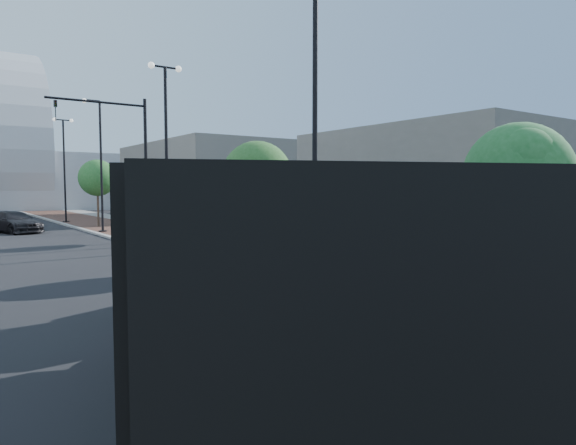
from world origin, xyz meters
TOP-DOWN VIEW (x-y plane):
  - sidewalk at (3.50, 40.00)m, footprint 7.00×140.00m
  - concrete_strip at (6.20, 40.00)m, footprint 2.40×140.00m
  - curb at (0.00, 40.00)m, footprint 0.30×140.00m
  - dump_truck at (-4.43, 6.13)m, footprint 7.16×13.24m
  - white_sedan at (-2.95, 8.95)m, footprint 3.45×5.36m
  - dark_car_far at (-4.43, 38.09)m, footprint 3.78×5.62m
  - pedestrian at (4.42, 6.66)m, footprint 0.73×0.60m
  - streetlight_1 at (0.49, 10.00)m, footprint 1.44×0.56m
  - streetlight_2 at (0.60, 22.00)m, footprint 1.72×0.56m
  - streetlight_3 at (0.49, 34.00)m, footprint 1.44×0.56m
  - streetlight_4 at (0.60, 46.00)m, footprint 1.72×0.56m
  - traffic_mast at (-0.30, 25.00)m, footprint 5.09×0.20m
  - tree_0 at (1.65, 4.02)m, footprint 2.42×2.38m
  - tree_1 at (1.65, 15.02)m, footprint 2.84×2.84m
  - tree_2 at (1.65, 27.02)m, footprint 2.37×2.31m
  - tree_3 at (1.65, 39.02)m, footprint 2.87×2.87m
  - commercial_block_ne at (16.00, 50.00)m, footprint 12.00×22.00m
  - commercial_block_e at (18.00, 20.00)m, footprint 10.00×16.00m
  - utility_cover_1 at (2.40, 8.00)m, footprint 0.50×0.50m
  - utility_cover_2 at (2.40, 19.00)m, footprint 0.50×0.50m

SIDE VIEW (x-z plane):
  - sidewalk at x=3.50m, z-range 0.00..0.12m
  - concrete_strip at x=6.20m, z-range 0.00..0.13m
  - curb at x=0.00m, z-range 0.00..0.14m
  - utility_cover_1 at x=2.40m, z-range 0.12..0.14m
  - utility_cover_2 at x=2.40m, z-range 0.12..0.14m
  - dark_car_far at x=-4.43m, z-range 0.00..1.51m
  - white_sedan at x=-2.95m, z-range 0.00..1.67m
  - pedestrian at x=4.42m, z-range 0.00..1.73m
  - dump_truck at x=-4.43m, z-range -0.26..3.03m
  - tree_2 at x=1.65m, z-range 1.12..5.69m
  - tree_0 at x=1.65m, z-range 1.12..5.76m
  - commercial_block_e at x=18.00m, z-range 0.00..7.00m
  - tree_1 at x=1.65m, z-range 1.10..6.15m
  - tree_3 at x=1.65m, z-range 1.25..6.64m
  - commercial_block_ne at x=16.00m, z-range 0.00..8.00m
  - streetlight_1 at x=0.49m, z-range -0.26..8.95m
  - streetlight_3 at x=0.49m, z-range -0.26..8.95m
  - streetlight_2 at x=0.60m, z-range 0.18..9.46m
  - streetlight_4 at x=0.60m, z-range 0.18..9.46m
  - traffic_mast at x=-0.30m, z-range 0.98..8.98m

